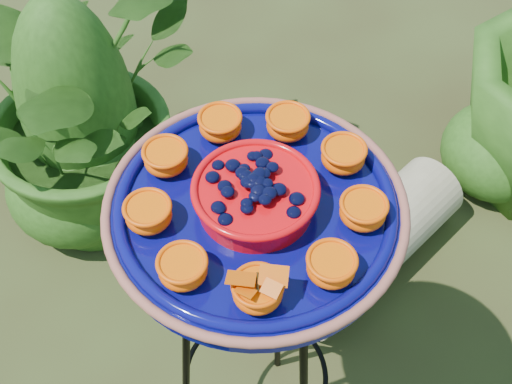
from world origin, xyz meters
TOP-DOWN VIEW (x-y plane):
  - tripod_stand at (-0.10, -0.04)m, footprint 0.39×0.39m
  - feeder_dish at (-0.10, -0.04)m, footprint 0.54×0.54m
  - driftwood_log at (0.24, 0.37)m, footprint 0.54×0.50m
  - shrub_back_left at (-0.48, 0.68)m, footprint 0.90×0.93m

SIDE VIEW (x-z plane):
  - driftwood_log at x=0.24m, z-range 0.00..0.18m
  - shrub_back_left at x=-0.48m, z-range 0.00..0.78m
  - tripod_stand at x=-0.10m, z-range 0.09..0.89m
  - feeder_dish at x=-0.10m, z-range 0.79..0.89m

